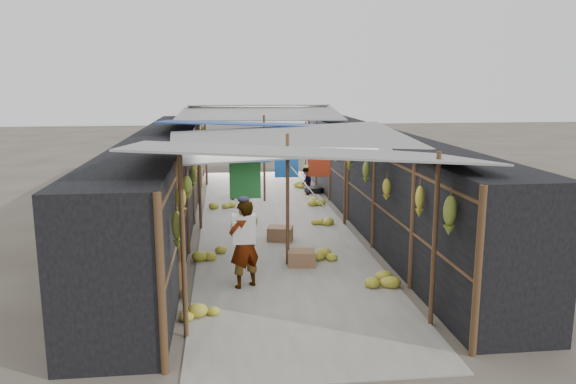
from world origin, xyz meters
name	(u,v)px	position (x,y,z in m)	size (l,w,h in m)	color
ground	(311,330)	(0.00, 0.00, 0.00)	(80.00, 80.00, 0.00)	#6B6356
aisle_slab	(272,221)	(0.00, 6.50, 0.01)	(3.60, 16.00, 0.02)	#9E998E
stall_left	(164,180)	(-2.70, 6.50, 1.15)	(1.40, 15.00, 2.30)	black
stall_right	(375,176)	(2.70, 6.50, 1.15)	(1.40, 15.00, 2.30)	black
crate_near	(280,234)	(0.03, 4.71, 0.17)	(0.55, 0.44, 0.33)	#986B4D
crate_mid	(301,258)	(0.26, 2.89, 0.16)	(0.53, 0.42, 0.32)	#986B4D
crate_back	(243,188)	(-0.58, 10.58, 0.14)	(0.43, 0.35, 0.28)	#986B4D
black_basin	(314,190)	(1.70, 10.22, 0.09)	(0.62, 0.62, 0.19)	black
vendor_elderly	(244,245)	(-0.89, 1.85, 0.79)	(0.58, 0.38, 1.58)	white
shopper_blue	(242,174)	(-0.66, 9.42, 0.78)	(0.75, 0.59, 1.55)	#2050A0
vendor_seated	(307,181)	(1.40, 9.78, 0.46)	(0.59, 0.34, 0.92)	#4D4742
market_canopy	(271,128)	(0.03, 6.84, 2.40)	(5.62, 15.20, 2.77)	brown
hanging_bananas	(278,159)	(0.14, 6.37, 1.65)	(3.95, 13.91, 0.79)	olive
floor_bananas	(267,231)	(-0.23, 5.07, 0.14)	(3.67, 10.72, 0.31)	#A19929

